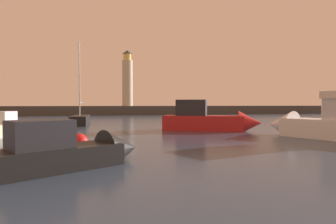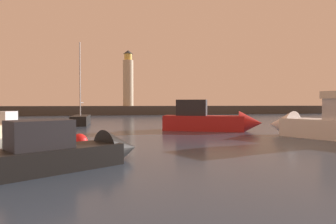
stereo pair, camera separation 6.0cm
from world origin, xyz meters
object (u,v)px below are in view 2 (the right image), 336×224
at_px(motorboat_0, 75,151).
at_px(sailboat_moored, 81,120).
at_px(motorboat_4, 212,120).
at_px(motorboat_6, 324,123).
at_px(lighthouse, 128,80).
at_px(mooring_buoy, 79,142).

bearing_deg(motorboat_0, sailboat_moored, 92.64).
xyz_separation_m(motorboat_4, motorboat_6, (5.17, -6.85, 0.12)).
relative_size(lighthouse, motorboat_4, 1.43).
bearing_deg(mooring_buoy, lighthouse, 81.60).
bearing_deg(lighthouse, motorboat_6, -79.74).
bearing_deg(motorboat_0, motorboat_4, 50.30).
xyz_separation_m(lighthouse, motorboat_4, (3.23, -39.57, -6.55)).
height_order(motorboat_4, motorboat_6, motorboat_6).
height_order(motorboat_0, motorboat_4, motorboat_4).
relative_size(motorboat_4, motorboat_6, 0.96).
bearing_deg(lighthouse, mooring_buoy, -98.40).
xyz_separation_m(motorboat_6, mooring_buoy, (-15.50, -1.63, -0.60)).
bearing_deg(motorboat_6, motorboat_4, 127.07).
relative_size(motorboat_6, sailboat_moored, 0.96).
relative_size(lighthouse, motorboat_0, 1.95).
bearing_deg(sailboat_moored, motorboat_4, -42.70).
bearing_deg(lighthouse, motorboat_0, -97.70).
distance_m(lighthouse, sailboat_moored, 31.02).
xyz_separation_m(motorboat_0, motorboat_6, (15.41, 5.49, 0.46)).
height_order(motorboat_0, mooring_buoy, motorboat_0).
relative_size(motorboat_0, mooring_buoy, 7.34).
bearing_deg(motorboat_6, mooring_buoy, -174.00).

